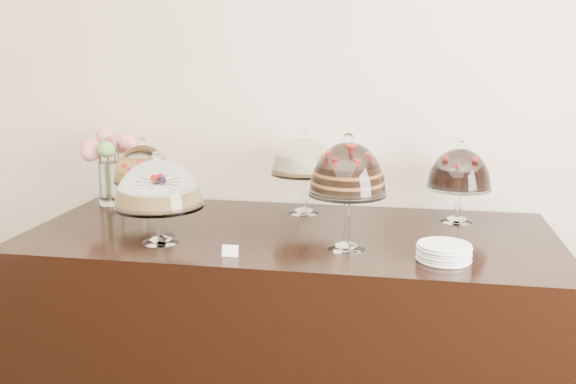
% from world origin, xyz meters
% --- Properties ---
extents(wall_back, '(5.00, 0.04, 3.00)m').
position_xyz_m(wall_back, '(0.00, 3.00, 1.50)').
color(wall_back, beige).
rests_on(wall_back, ground).
extents(display_counter, '(2.20, 1.00, 0.90)m').
position_xyz_m(display_counter, '(0.19, 2.45, 0.45)').
color(display_counter, black).
rests_on(display_counter, ground).
extents(cake_stand_sugar_sponge, '(0.35, 0.35, 0.37)m').
position_xyz_m(cake_stand_sugar_sponge, '(-0.29, 2.20, 1.12)').
color(cake_stand_sugar_sponge, white).
rests_on(cake_stand_sugar_sponge, display_counter).
extents(cake_stand_choco_layer, '(0.30, 0.30, 0.45)m').
position_xyz_m(cake_stand_choco_layer, '(0.44, 2.25, 1.20)').
color(cake_stand_choco_layer, white).
rests_on(cake_stand_choco_layer, display_counter).
extents(cake_stand_cheesecake, '(0.31, 0.31, 0.39)m').
position_xyz_m(cake_stand_cheesecake, '(0.19, 2.77, 1.15)').
color(cake_stand_cheesecake, white).
rests_on(cake_stand_cheesecake, display_counter).
extents(cake_stand_dark_choco, '(0.28, 0.28, 0.36)m').
position_xyz_m(cake_stand_dark_choco, '(0.89, 2.74, 1.12)').
color(cake_stand_dark_choco, white).
rests_on(cake_stand_dark_choco, display_counter).
extents(cake_stand_fruit_tart, '(0.27, 0.27, 0.35)m').
position_xyz_m(cake_stand_fruit_tart, '(-0.56, 2.67, 1.11)').
color(cake_stand_fruit_tart, white).
rests_on(cake_stand_fruit_tart, display_counter).
extents(flower_vase, '(0.28, 0.28, 0.38)m').
position_xyz_m(flower_vase, '(-0.79, 2.78, 1.13)').
color(flower_vase, white).
rests_on(flower_vase, display_counter).
extents(plate_stack, '(0.19, 0.19, 0.06)m').
position_xyz_m(plate_stack, '(0.81, 2.17, 0.93)').
color(plate_stack, white).
rests_on(plate_stack, display_counter).
extents(price_card_left, '(0.06, 0.02, 0.04)m').
position_xyz_m(price_card_left, '(0.03, 2.07, 0.92)').
color(price_card_left, white).
rests_on(price_card_left, display_counter).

